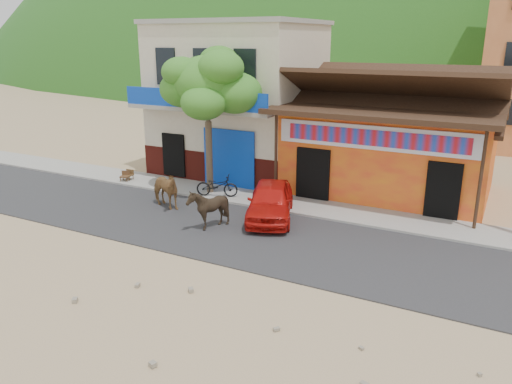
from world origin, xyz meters
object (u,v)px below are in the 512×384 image
scooter (217,186)px  cafe_chair_right (128,171)px  tree (208,122)px  red_car (270,201)px  cow_dark (208,208)px  cafe_chair_left (124,172)px  cow_tan (164,189)px

scooter → cafe_chair_right: bearing=67.6°
tree → red_car: tree is taller
cow_dark → cafe_chair_right: (-6.56, 3.33, -0.23)m
tree → cafe_chair_left: bearing=-175.2°
red_car → cafe_chair_right: size_ratio=4.66×
cow_dark → cafe_chair_left: (-6.56, 3.11, -0.24)m
scooter → cafe_chair_right: (-5.00, 0.25, -0.04)m
red_car → cafe_chair_left: 8.09m
cow_tan → tree: bearing=3.5°
cafe_chair_left → cafe_chair_right: (0.00, 0.22, 0.01)m
scooter → cafe_chair_left: (-5.00, 0.03, -0.05)m
red_car → cafe_chair_left: bearing=150.5°
cow_tan → cafe_chair_right: size_ratio=2.09×
cow_tan → cafe_chair_left: (-3.80, 2.02, -0.25)m
scooter → cafe_chair_right: size_ratio=2.06×
cow_dark → cafe_chair_left: 7.27m
tree → red_car: size_ratio=1.53×
scooter → cafe_chair_left: bearing=70.1°
cow_tan → scooter: (1.20, 1.99, -0.21)m
cafe_chair_left → cafe_chair_right: size_ratio=0.97×
cow_dark → red_car: 2.42m
cow_dark → red_car: cow_dark is taller
cow_tan → red_car: (4.20, 0.86, -0.07)m
scooter → cafe_chair_right: 5.01m
cow_dark → cafe_chair_right: 7.36m
red_car → scooter: (-3.00, 1.13, -0.13)m
cafe_chair_left → cafe_chair_right: cafe_chair_right is taller
tree → cafe_chair_right: (-4.40, -0.15, -2.58)m
cow_tan → cafe_chair_left: bearing=79.7°
tree → cow_tan: tree is taller
tree → cafe_chair_left: size_ratio=7.33×
cow_tan → cow_dark: cow_tan is taller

